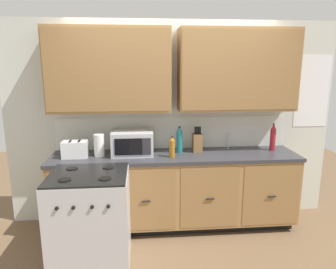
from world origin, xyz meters
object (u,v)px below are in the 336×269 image
(bottle_amber, at_px, (172,147))
(knife_block, at_px, (197,142))
(microwave, at_px, (132,143))
(toaster, at_px, (75,149))
(bottle_red, at_px, (273,137))
(paper_towel_roll, at_px, (99,145))
(bottle_teal, at_px, (179,140))
(stove_range, at_px, (90,218))

(bottle_amber, bearing_deg, knife_block, 33.14)
(microwave, xyz_separation_m, toaster, (-0.65, -0.06, -0.04))
(bottle_red, bearing_deg, toaster, -177.74)
(paper_towel_roll, xyz_separation_m, bottle_red, (2.10, 0.08, 0.03))
(bottle_amber, bearing_deg, toaster, 175.23)
(microwave, distance_m, bottle_amber, 0.48)
(toaster, relative_size, paper_towel_roll, 1.08)
(microwave, height_order, bottle_teal, bottle_teal)
(toaster, xyz_separation_m, bottle_amber, (1.10, -0.09, 0.02))
(toaster, xyz_separation_m, bottle_red, (2.37, 0.09, 0.07))
(microwave, bearing_deg, knife_block, 4.39)
(toaster, distance_m, bottle_teal, 1.22)
(microwave, xyz_separation_m, bottle_red, (1.72, 0.03, 0.02))
(stove_range, distance_m, bottle_teal, 1.35)
(bottle_red, bearing_deg, stove_range, -161.54)
(paper_towel_roll, bearing_deg, bottle_teal, 4.77)
(paper_towel_roll, bearing_deg, toaster, -176.59)
(bottle_red, xyz_separation_m, bottle_teal, (-1.16, 0.00, -0.01))
(paper_towel_roll, height_order, bottle_red, bottle_red)
(microwave, relative_size, paper_towel_roll, 1.85)
(stove_range, bearing_deg, bottle_teal, 36.22)
(stove_range, xyz_separation_m, bottle_teal, (0.97, 0.71, 0.61))
(stove_range, relative_size, toaster, 3.39)
(bottle_teal, distance_m, bottle_amber, 0.22)
(bottle_teal, xyz_separation_m, bottle_amber, (-0.11, -0.19, -0.04))
(stove_range, height_order, knife_block, knife_block)
(bottle_red, bearing_deg, bottle_amber, -171.66)
(bottle_red, distance_m, bottle_teal, 1.16)
(knife_block, bearing_deg, stove_range, -148.22)
(bottle_amber, bearing_deg, bottle_red, 8.34)
(microwave, height_order, toaster, microwave)
(toaster, height_order, paper_towel_roll, paper_towel_roll)
(paper_towel_roll, relative_size, bottle_amber, 1.06)
(knife_block, distance_m, bottle_teal, 0.23)
(bottle_red, bearing_deg, paper_towel_roll, -177.89)
(knife_block, relative_size, bottle_amber, 1.26)
(knife_block, relative_size, bottle_red, 0.92)
(stove_range, height_order, microwave, microwave)
(toaster, relative_size, bottle_red, 0.84)
(toaster, distance_m, bottle_amber, 1.11)
(knife_block, bearing_deg, bottle_amber, -146.86)
(knife_block, distance_m, bottle_amber, 0.39)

